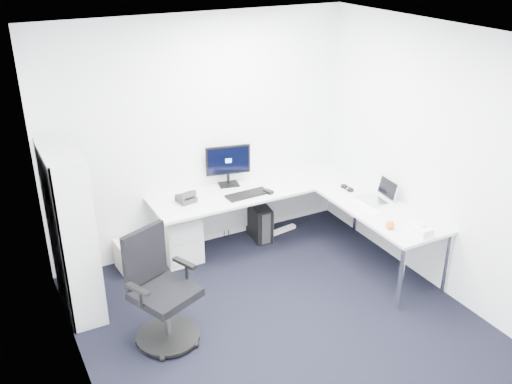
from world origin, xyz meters
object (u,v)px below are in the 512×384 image
task_chair (165,291)px  monitor (228,165)px  bookshelf (71,233)px  l_desk (273,228)px  laptop (373,191)px

task_chair → monitor: 1.98m
monitor → task_chair: bearing=-120.5°
bookshelf → task_chair: bearing=-57.1°
bookshelf → task_chair: (0.59, -0.91, -0.30)m
l_desk → bookshelf: bearing=178.7°
bookshelf → laptop: (3.11, -0.61, 0.02)m
l_desk → laptop: bearing=-30.8°
l_desk → laptop: 1.19m
l_desk → laptop: laptop is taller
monitor → l_desk: bearing=-51.5°
laptop → task_chair: bearing=-168.5°
bookshelf → laptop: 3.17m
monitor → bookshelf: bearing=-152.9°
l_desk → laptop: size_ratio=7.71×
task_chair → monitor: monitor is taller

